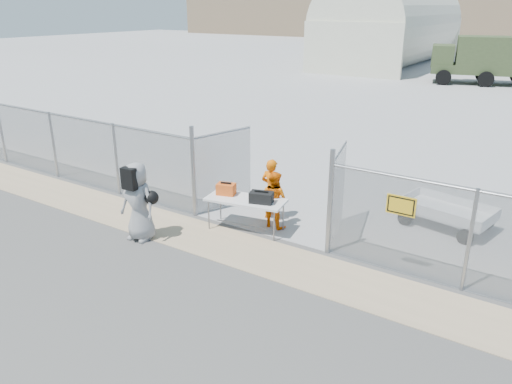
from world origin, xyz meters
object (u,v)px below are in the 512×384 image
Objects in this scene: utility_trailer at (446,214)px; visitor at (138,202)px; security_worker_left at (272,190)px; security_worker_right at (274,199)px; folding_table at (246,214)px.

visitor is at bearing -129.97° from utility_trailer.
security_worker_right is at bearing 128.20° from security_worker_left.
security_worker_left is (0.17, 0.96, 0.41)m from folding_table.
security_worker_left is 0.49m from security_worker_right.
utility_trailer is at bearing -154.12° from security_worker_left.
security_worker_right is (0.48, 0.59, 0.32)m from folding_table.
folding_table is 2.70m from visitor.
security_worker_right is 0.76× the size of visitor.
security_worker_right is 3.40m from visitor.
folding_table is 5.19m from utility_trailer.
utility_trailer is (4.06, 2.04, -0.49)m from security_worker_left.
visitor is 7.83m from utility_trailer.
security_worker_left reaches higher than utility_trailer.
folding_table is 1.02× the size of visitor.
security_worker_right is (0.31, -0.38, -0.09)m from security_worker_left.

